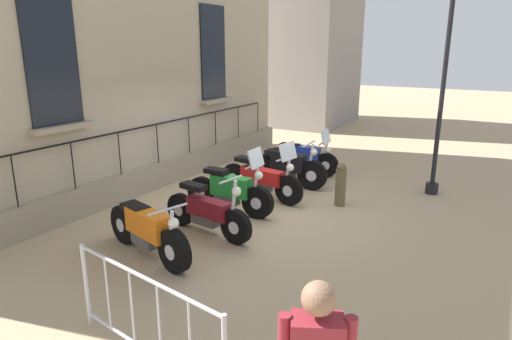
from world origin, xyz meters
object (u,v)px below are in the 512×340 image
Objects in this scene: motorcycle_green at (230,191)px; motorcycle_red at (261,179)px; motorcycle_maroon at (207,212)px; motorcycle_blue at (302,157)px; bollard at (341,184)px; motorcycle_orange at (148,231)px; motorcycle_black at (287,167)px; lamppost at (451,19)px; crowd_barrier at (145,317)px.

motorcycle_red is at bearing 84.77° from motorcycle_green.
motorcycle_blue is at bearing 92.81° from motorcycle_maroon.
bollard is (1.49, 2.59, 0.06)m from motorcycle_maroon.
motorcycle_black reaches higher than motorcycle_orange.
motorcycle_orange is at bearing -90.78° from motorcycle_blue.
lamppost reaches higher than motorcycle_blue.
motorcycle_black is at bearing 158.33° from bollard.
motorcycle_blue is at bearing 89.46° from motorcycle_green.
motorcycle_maroon reaches higher than bollard.
lamppost is at bearing 0.42° from motorcycle_blue.
motorcycle_red reaches higher than motorcycle_black.
motorcycle_orange is 1.06× the size of motorcycle_green.
crowd_barrier is (1.76, -1.86, 0.13)m from motorcycle_orange.
motorcycle_maroon is at bearing 115.86° from crowd_barrier.
lamppost is at bearing 20.90° from motorcycle_black.
motorcycle_green reaches higher than motorcycle_black.
motorcycle_green is (-0.24, 1.08, 0.04)m from motorcycle_maroon.
motorcycle_green is (0.04, 2.25, 0.01)m from motorcycle_orange.
motorcycle_black is at bearing 103.81° from crowd_barrier.
lamppost reaches higher than motorcycle_orange.
motorcycle_maroon is 2.99m from bollard.
motorcycle_orange is at bearing -120.68° from lamppost.
bollard is (0.03, 5.62, -0.10)m from crowd_barrier.
motorcycle_orange is at bearing -91.14° from motorcycle_green.
crowd_barrier is at bearing -67.34° from motorcycle_green.
motorcycle_blue reaches higher than motorcycle_orange.
motorcycle_red is 1.07× the size of motorcycle_blue.
motorcycle_green is 3.29m from motorcycle_blue.
motorcycle_green is 0.38× the size of lamppost.
motorcycle_maroon is 1.00× the size of motorcycle_green.
lamppost is at bearing 35.39° from motorcycle_red.
crowd_barrier is (1.71, -4.10, 0.12)m from motorcycle_green.
motorcycle_maroon is 0.88× the size of crowd_barrier.
motorcycle_blue reaches higher than motorcycle_black.
motorcycle_maroon is at bearing -119.91° from bollard.
motorcycle_orange is 7.27m from lamppost.
motorcycle_maroon is 2.12× the size of bollard.
motorcycle_green is 4.45m from crowd_barrier.
motorcycle_blue reaches higher than motorcycle_maroon.
motorcycle_black is 1.16m from motorcycle_blue.
motorcycle_orange is 0.40× the size of lamppost.
bollard is (1.74, 1.52, 0.02)m from motorcycle_green.
crowd_barrier is (1.47, -3.03, 0.16)m from motorcycle_maroon.
crowd_barrier is at bearing -72.67° from motorcycle_red.
bollard is at bearing -130.20° from lamppost.
lamppost reaches higher than motorcycle_black.
motorcycle_green is 2.12× the size of bollard.
lamppost is 5.58× the size of bollard.
motorcycle_blue is (-0.21, 4.36, 0.03)m from motorcycle_maroon.
motorcycle_black is 0.39× the size of lamppost.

